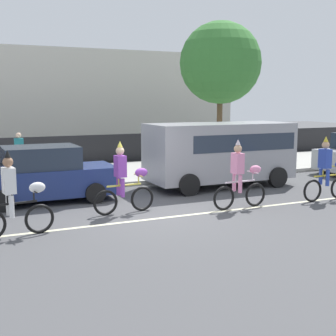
{
  "coord_description": "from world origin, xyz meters",
  "views": [
    {
      "loc": [
        -4.69,
        -11.05,
        2.98
      ],
      "look_at": [
        0.93,
        1.2,
        1.0
      ],
      "focal_mm": 50.0,
      "sensor_mm": 36.0,
      "label": 1
    }
  ],
  "objects_px": {
    "parked_van_grey": "(222,149)",
    "pedestrian_onlooker": "(19,153)",
    "parade_cyclist_cobalt": "(327,172)",
    "parade_cyclist_zebra": "(15,199)",
    "parade_cyclist_purple": "(124,182)",
    "parked_car_navy": "(44,175)",
    "parade_cyclist_pink": "(241,178)"
  },
  "relations": [
    {
      "from": "parade_cyclist_cobalt",
      "to": "pedestrian_onlooker",
      "type": "xyz_separation_m",
      "value": [
        -7.82,
        7.48,
        0.17
      ]
    },
    {
      "from": "pedestrian_onlooker",
      "to": "parked_car_navy",
      "type": "bearing_deg",
      "value": -87.84
    },
    {
      "from": "parade_cyclist_zebra",
      "to": "parade_cyclist_pink",
      "type": "bearing_deg",
      "value": 2.35
    },
    {
      "from": "parade_cyclist_pink",
      "to": "parked_car_navy",
      "type": "bearing_deg",
      "value": 146.6
    },
    {
      "from": "parked_van_grey",
      "to": "parked_car_navy",
      "type": "distance_m",
      "value": 6.04
    },
    {
      "from": "parade_cyclist_zebra",
      "to": "pedestrian_onlooker",
      "type": "distance_m",
      "value": 7.6
    },
    {
      "from": "parade_cyclist_cobalt",
      "to": "parked_van_grey",
      "type": "distance_m",
      "value": 3.72
    },
    {
      "from": "parade_cyclist_purple",
      "to": "parked_van_grey",
      "type": "height_order",
      "value": "parked_van_grey"
    },
    {
      "from": "parade_cyclist_zebra",
      "to": "pedestrian_onlooker",
      "type": "relative_size",
      "value": 1.19
    },
    {
      "from": "pedestrian_onlooker",
      "to": "parade_cyclist_zebra",
      "type": "bearing_deg",
      "value": -97.86
    },
    {
      "from": "parade_cyclist_zebra",
      "to": "parked_van_grey",
      "type": "distance_m",
      "value": 7.97
    },
    {
      "from": "parade_cyclist_purple",
      "to": "parked_car_navy",
      "type": "bearing_deg",
      "value": 125.91
    },
    {
      "from": "parade_cyclist_zebra",
      "to": "parade_cyclist_pink",
      "type": "relative_size",
      "value": 1.0
    },
    {
      "from": "parade_cyclist_pink",
      "to": "parade_cyclist_cobalt",
      "type": "relative_size",
      "value": 1.0
    },
    {
      "from": "pedestrian_onlooker",
      "to": "parked_van_grey",
      "type": "bearing_deg",
      "value": -34.07
    },
    {
      "from": "parked_van_grey",
      "to": "parade_cyclist_purple",
      "type": "bearing_deg",
      "value": -152.14
    },
    {
      "from": "parked_van_grey",
      "to": "parked_car_navy",
      "type": "xyz_separation_m",
      "value": [
        -6.02,
        0.03,
        -0.5
      ]
    },
    {
      "from": "parade_cyclist_purple",
      "to": "pedestrian_onlooker",
      "type": "xyz_separation_m",
      "value": [
        -1.84,
        6.47,
        0.17
      ]
    },
    {
      "from": "parade_cyclist_zebra",
      "to": "pedestrian_onlooker",
      "type": "xyz_separation_m",
      "value": [
        1.04,
        7.53,
        0.17
      ]
    },
    {
      "from": "parade_cyclist_pink",
      "to": "parade_cyclist_cobalt",
      "type": "height_order",
      "value": "same"
    },
    {
      "from": "parade_cyclist_zebra",
      "to": "parade_cyclist_purple",
      "type": "bearing_deg",
      "value": 20.24
    },
    {
      "from": "parade_cyclist_purple",
      "to": "parade_cyclist_pink",
      "type": "xyz_separation_m",
      "value": [
        3.08,
        -0.82,
        0.0
      ]
    },
    {
      "from": "parade_cyclist_purple",
      "to": "parade_cyclist_cobalt",
      "type": "height_order",
      "value": "same"
    },
    {
      "from": "parade_cyclist_zebra",
      "to": "parked_van_grey",
      "type": "xyz_separation_m",
      "value": [
        7.21,
        3.35,
        0.44
      ]
    },
    {
      "from": "parade_cyclist_zebra",
      "to": "pedestrian_onlooker",
      "type": "height_order",
      "value": "parade_cyclist_zebra"
    },
    {
      "from": "parade_cyclist_purple",
      "to": "parade_cyclist_cobalt",
      "type": "relative_size",
      "value": 1.0
    },
    {
      "from": "parade_cyclist_zebra",
      "to": "parked_car_navy",
      "type": "xyz_separation_m",
      "value": [
        1.2,
        3.38,
        -0.06
      ]
    },
    {
      "from": "parked_van_grey",
      "to": "pedestrian_onlooker",
      "type": "xyz_separation_m",
      "value": [
        -6.18,
        4.18,
        -0.27
      ]
    },
    {
      "from": "parade_cyclist_cobalt",
      "to": "parked_van_grey",
      "type": "height_order",
      "value": "parked_van_grey"
    },
    {
      "from": "parade_cyclist_pink",
      "to": "parked_car_navy",
      "type": "relative_size",
      "value": 0.47
    },
    {
      "from": "parade_cyclist_purple",
      "to": "pedestrian_onlooker",
      "type": "height_order",
      "value": "parade_cyclist_purple"
    },
    {
      "from": "parked_van_grey",
      "to": "pedestrian_onlooker",
      "type": "relative_size",
      "value": 3.09
    }
  ]
}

